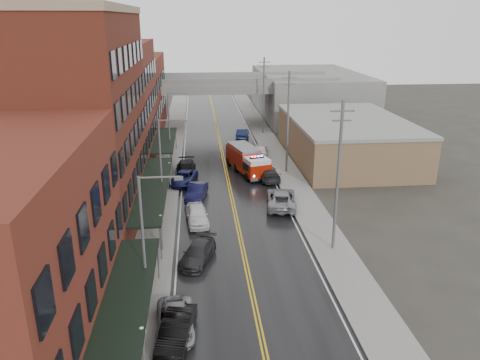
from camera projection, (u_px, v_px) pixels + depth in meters
road at (230, 188)px, 51.00m from camera, size 11.00×160.00×0.02m
sidewalk_left at (162, 190)px, 50.33m from camera, size 3.00×160.00×0.15m
sidewalk_right at (296, 186)px, 51.62m from camera, size 3.00×160.00×0.15m
curb_left at (178, 189)px, 50.48m from camera, size 0.30×160.00×0.15m
curb_right at (281, 186)px, 51.48m from camera, size 0.30×160.00×0.15m
brick_building_a at (2, 262)px, 23.40m from camera, size 9.00×18.00×12.00m
brick_building_b at (81, 123)px, 40.29m from camera, size 9.00×20.00×18.00m
brick_building_c at (115, 105)px, 57.25m from camera, size 9.00×15.00×15.00m
brick_building_far at (133, 95)px, 74.20m from camera, size 9.00×20.00×12.00m
tan_building at (346, 140)px, 61.01m from camera, size 14.00×22.00×5.00m
right_far_block at (308, 94)px, 88.91m from camera, size 18.00×30.00×8.00m
awning_0 at (125, 307)px, 24.90m from camera, size 2.60×16.00×3.09m
awning_1 at (153, 187)px, 42.77m from camera, size 2.60×18.00×3.09m
awning_2 at (165, 140)px, 59.24m from camera, size 2.60×13.00×3.09m
globe_lamp_0 at (143, 341)px, 23.34m from camera, size 0.44×0.44×3.12m
globe_lamp_1 at (161, 225)px, 36.51m from camera, size 0.44×0.44×3.12m
globe_lamp_2 at (170, 170)px, 49.68m from camera, size 0.44×0.44×3.12m
street_lamp_0 at (147, 236)px, 28.03m from camera, size 2.64×0.22×9.00m
street_lamp_1 at (163, 160)px, 43.08m from camera, size 2.64×0.22×9.00m
street_lamp_2 at (171, 123)px, 58.13m from camera, size 2.64×0.22×9.00m
utility_pole_0 at (338, 175)px, 35.46m from camera, size 1.80×0.24×12.00m
utility_pole_1 at (288, 121)px, 54.28m from camera, size 1.80×0.24×12.00m
utility_pole_2 at (264, 94)px, 73.09m from camera, size 1.80×0.24×12.00m
overpass at (216, 90)px, 79.14m from camera, size 40.00×10.00×7.50m
fire_truck at (248, 160)px, 55.54m from camera, size 4.98×8.68×3.02m
parked_car_left_1 at (176, 331)px, 26.52m from camera, size 2.42×4.87×1.53m
parked_car_left_2 at (175, 321)px, 27.58m from camera, size 2.43×4.88×1.33m
parked_car_left_3 at (198, 253)px, 35.48m from camera, size 3.38×5.14×1.38m
parked_car_left_4 at (197, 215)px, 42.14m from camera, size 2.30×4.85×1.60m
parked_car_left_5 at (197, 192)px, 47.78m from camera, size 2.55×4.86×1.52m
parked_car_left_6 at (184, 178)px, 52.09m from camera, size 3.46×5.56×1.44m
parked_car_left_7 at (186, 169)px, 54.83m from camera, size 2.38×5.63×1.62m
parked_car_right_0 at (281, 199)px, 45.81m from camera, size 3.66×6.38×1.67m
parked_car_right_1 at (268, 173)px, 53.55m from camera, size 2.50×5.48×1.55m
parked_car_right_2 at (260, 150)px, 62.51m from camera, size 2.80×5.18×1.67m
parked_car_right_3 at (242, 134)px, 71.96m from camera, size 2.48×4.82×1.51m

